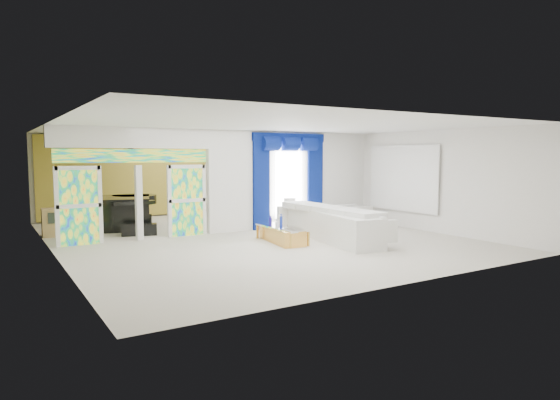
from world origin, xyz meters
TOP-DOWN VIEW (x-y plane):
  - floor at (0.00, 0.00)m, footprint 12.00×12.00m
  - dividing_wall at (2.15, 1.00)m, footprint 5.70×0.18m
  - dividing_header at (-2.85, 1.00)m, footprint 4.30×0.18m
  - stained_panel_left at (-4.28, 1.00)m, footprint 0.95×0.04m
  - stained_panel_right at (-1.42, 1.00)m, footprint 0.95×0.04m
  - stained_transom at (-2.85, 1.00)m, footprint 4.00×0.05m
  - window_pane at (1.90, 0.90)m, footprint 1.00×0.02m
  - blue_drape_left at (0.90, 0.87)m, footprint 0.55×0.10m
  - blue_drape_right at (2.90, 0.87)m, footprint 0.55×0.10m
  - blue_pelmet at (1.90, 0.87)m, footprint 2.60×0.12m
  - wall_mirror at (4.94, -1.00)m, footprint 0.04×2.70m
  - gold_curtains at (0.00, 5.90)m, footprint 9.70×0.12m
  - white_sofa at (1.64, -1.60)m, footprint 1.47×4.14m
  - coffee_table at (0.29, -1.30)m, footprint 0.85×1.83m
  - console_table at (1.97, 0.47)m, footprint 1.16×0.48m
  - table_lamp at (1.67, 0.47)m, footprint 0.36×0.36m
  - armchair at (3.77, 0.03)m, footprint 1.00×1.11m
  - grand_piano at (-2.57, 3.37)m, footprint 1.97×2.28m
  - piano_bench at (-2.57, 1.77)m, footprint 1.03×0.63m
  - tv_console at (-4.69, 2.84)m, footprint 0.57×0.52m
  - chandelier at (-2.30, 3.40)m, footprint 0.60×0.60m
  - decanters at (0.30, -1.05)m, footprint 0.14×0.70m

SIDE VIEW (x-z plane):
  - floor at x=0.00m, z-range 0.00..0.00m
  - piano_bench at x=-2.57m, z-range 0.00..0.32m
  - console_table at x=1.97m, z-range 0.00..0.38m
  - coffee_table at x=0.29m, z-range 0.00..0.39m
  - armchair at x=3.77m, z-range 0.00..0.66m
  - white_sofa at x=1.64m, z-range 0.00..0.77m
  - tv_console at x=-4.69m, z-range 0.00..0.79m
  - grand_piano at x=-2.57m, z-range 0.00..0.98m
  - decanters at x=0.30m, z-range 0.35..0.65m
  - table_lamp at x=1.67m, z-range 0.38..0.96m
  - stained_panel_left at x=-4.28m, z-range 0.00..2.00m
  - stained_panel_right at x=-1.42m, z-range 0.00..2.00m
  - blue_drape_left at x=0.90m, z-range 0.00..2.80m
  - blue_drape_right at x=2.90m, z-range 0.00..2.80m
  - window_pane at x=1.90m, z-range 0.30..2.60m
  - dividing_wall at x=2.15m, z-range 0.00..3.00m
  - gold_curtains at x=0.00m, z-range 0.05..2.95m
  - wall_mirror at x=4.94m, z-range 0.60..2.50m
  - stained_transom at x=-2.85m, z-range 2.08..2.42m
  - chandelier at x=-2.30m, z-range 2.35..2.95m
  - dividing_header at x=-2.85m, z-range 2.45..3.00m
  - blue_pelmet at x=1.90m, z-range 2.69..2.94m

